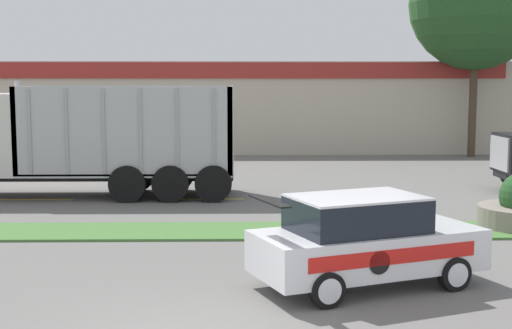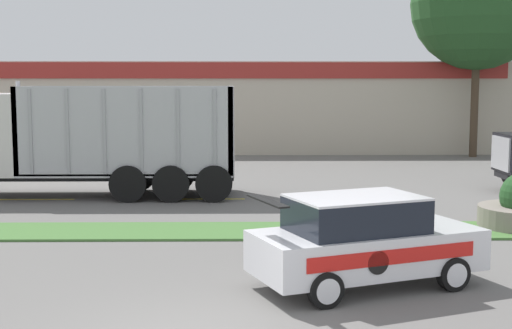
# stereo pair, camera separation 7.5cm
# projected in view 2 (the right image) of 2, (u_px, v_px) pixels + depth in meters

# --- Properties ---
(grass_verge) EXTENTS (120.00, 2.01, 0.06)m
(grass_verge) POSITION_uv_depth(u_px,v_px,m) (214.00, 231.00, 17.60)
(grass_verge) COLOR #477538
(grass_verge) RESTS_ON ground_plane
(centre_line_3) EXTENTS (2.40, 0.14, 0.01)m
(centre_line_3) POSITION_uv_depth(u_px,v_px,m) (36.00, 199.00, 22.49)
(centre_line_3) COLOR yellow
(centre_line_3) RESTS_ON ground_plane
(centre_line_4) EXTENTS (2.40, 0.14, 0.01)m
(centre_line_4) POSITION_uv_depth(u_px,v_px,m) (207.00, 199.00, 22.57)
(centre_line_4) COLOR yellow
(centre_line_4) RESTS_ON ground_plane
(centre_line_5) EXTENTS (2.40, 0.14, 0.01)m
(centre_line_5) POSITION_uv_depth(u_px,v_px,m) (377.00, 199.00, 22.65)
(centre_line_5) COLOR yellow
(centre_line_5) RESTS_ON ground_plane
(dump_truck_lead) EXTENTS (12.07, 2.72, 3.72)m
(dump_truck_lead) POSITION_uv_depth(u_px,v_px,m) (16.00, 144.00, 22.93)
(dump_truck_lead) COLOR black
(dump_truck_lead) RESTS_ON ground_plane
(rally_car) EXTENTS (4.48, 3.13, 1.72)m
(rally_car) POSITION_uv_depth(u_px,v_px,m) (364.00, 241.00, 12.84)
(rally_car) COLOR white
(rally_car) RESTS_ON ground_plane
(store_building_backdrop) EXTENTS (31.76, 12.10, 4.70)m
(store_building_backdrop) POSITION_uv_depth(u_px,v_px,m) (212.00, 105.00, 41.60)
(store_building_backdrop) COLOR #BCB29E
(store_building_backdrop) RESTS_ON ground_plane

